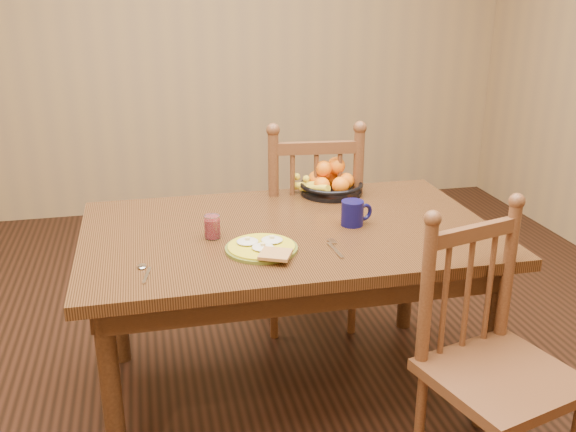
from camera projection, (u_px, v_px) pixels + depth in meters
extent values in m
cube|color=black|center=(288.00, 389.00, 2.79)|extent=(4.50, 5.00, 0.01)
cube|color=olive|center=(211.00, 29.00, 4.62)|extent=(4.50, 0.01, 2.70)
cube|color=black|center=(288.00, 233.00, 2.54)|extent=(1.60, 1.00, 0.04)
cube|color=black|center=(268.00, 215.00, 2.95)|extent=(1.40, 0.04, 0.10)
cube|color=black|center=(315.00, 297.00, 2.18)|extent=(1.40, 0.04, 0.10)
cube|color=black|center=(453.00, 235.00, 2.71)|extent=(0.04, 0.84, 0.10)
cube|color=black|center=(102.00, 267.00, 2.41)|extent=(0.04, 0.84, 0.10)
cylinder|color=black|center=(112.00, 396.00, 2.15)|extent=(0.07, 0.07, 0.70)
cylinder|color=black|center=(490.00, 347.00, 2.45)|extent=(0.07, 0.07, 0.70)
cylinder|color=black|center=(117.00, 291.00, 2.89)|extent=(0.07, 0.07, 0.70)
cylinder|color=black|center=(407.00, 263.00, 3.18)|extent=(0.07, 0.07, 0.70)
cube|color=#442614|center=(309.00, 230.00, 3.22)|extent=(0.52, 0.50, 0.04)
cylinder|color=#442614|center=(338.00, 260.00, 3.51)|extent=(0.04, 0.04, 0.47)
cylinder|color=#442614|center=(267.00, 264.00, 3.46)|extent=(0.04, 0.04, 0.47)
cylinder|color=#442614|center=(353.00, 290.00, 3.16)|extent=(0.04, 0.04, 0.47)
cylinder|color=#442614|center=(274.00, 295.00, 3.12)|extent=(0.04, 0.04, 0.47)
cylinder|color=#442614|center=(358.00, 188.00, 2.96)|extent=(0.05, 0.05, 0.56)
cylinder|color=#442614|center=(274.00, 191.00, 2.91)|extent=(0.05, 0.05, 0.56)
cylinder|color=#442614|center=(316.00, 201.00, 2.95)|extent=(0.02, 0.02, 0.43)
cube|color=#442614|center=(317.00, 148.00, 2.87)|extent=(0.39, 0.07, 0.05)
cube|color=#442614|center=(502.00, 378.00, 2.09)|extent=(0.54, 0.52, 0.04)
cylinder|color=#442614|center=(420.00, 425.00, 2.23)|extent=(0.04, 0.04, 0.43)
cylinder|color=#442614|center=(496.00, 395.00, 2.39)|extent=(0.04, 0.04, 0.43)
cylinder|color=#442614|center=(426.00, 294.00, 2.07)|extent=(0.04, 0.04, 0.52)
cylinder|color=#442614|center=(508.00, 272.00, 2.23)|extent=(0.04, 0.04, 0.52)
cylinder|color=#442614|center=(467.00, 296.00, 2.17)|extent=(0.02, 0.02, 0.40)
cube|color=#442614|center=(474.00, 233.00, 2.09)|extent=(0.36, 0.12, 0.05)
cylinder|color=#59601E|center=(261.00, 249.00, 2.32)|extent=(0.26, 0.26, 0.01)
cylinder|color=gold|center=(261.00, 247.00, 2.32)|extent=(0.24, 0.24, 0.01)
ellipsoid|color=silver|center=(247.00, 241.00, 2.34)|extent=(0.08, 0.08, 0.01)
cube|color=#F2E08C|center=(247.00, 239.00, 2.33)|extent=(0.02, 0.02, 0.01)
ellipsoid|color=silver|center=(272.00, 240.00, 2.35)|extent=(0.08, 0.08, 0.01)
cube|color=#F2E08C|center=(272.00, 237.00, 2.35)|extent=(0.02, 0.02, 0.01)
ellipsoid|color=silver|center=(263.00, 247.00, 2.29)|extent=(0.08, 0.08, 0.01)
cube|color=#F2E08C|center=(263.00, 244.00, 2.28)|extent=(0.02, 0.02, 0.01)
cube|color=brown|center=(275.00, 254.00, 2.22)|extent=(0.14, 0.13, 0.01)
cube|color=silver|center=(335.00, 250.00, 2.31)|extent=(0.02, 0.15, 0.00)
cube|color=silver|center=(332.00, 241.00, 2.39)|extent=(0.03, 0.05, 0.00)
cube|color=silver|center=(147.00, 275.00, 2.11)|extent=(0.03, 0.12, 0.00)
ellipsoid|color=silver|center=(142.00, 266.00, 2.18)|extent=(0.03, 0.04, 0.01)
cylinder|color=#0A0936|center=(352.00, 213.00, 2.55)|extent=(0.09, 0.09, 0.10)
torus|color=#0A0936|center=(365.00, 212.00, 2.56)|extent=(0.07, 0.04, 0.07)
cylinder|color=black|center=(353.00, 202.00, 2.53)|extent=(0.08, 0.08, 0.00)
cylinder|color=silver|center=(212.00, 227.00, 2.42)|extent=(0.06, 0.06, 0.09)
cylinder|color=maroon|center=(212.00, 228.00, 2.42)|extent=(0.05, 0.05, 0.07)
cylinder|color=black|center=(331.00, 192.00, 2.94)|extent=(0.28, 0.28, 0.02)
torus|color=black|center=(331.00, 184.00, 2.92)|extent=(0.29, 0.29, 0.02)
cylinder|color=black|center=(331.00, 193.00, 2.94)|extent=(0.10, 0.10, 0.01)
sphere|color=orange|center=(346.00, 181.00, 2.94)|extent=(0.07, 0.07, 0.07)
sphere|color=orange|center=(332.00, 177.00, 2.99)|extent=(0.08, 0.08, 0.08)
sphere|color=orange|center=(317.00, 179.00, 2.95)|extent=(0.08, 0.08, 0.08)
sphere|color=orange|center=(322.00, 185.00, 2.87)|extent=(0.07, 0.07, 0.07)
sphere|color=orange|center=(340.00, 185.00, 2.86)|extent=(0.08, 0.08, 0.08)
sphere|color=orange|center=(336.00, 166.00, 2.93)|extent=(0.08, 0.08, 0.08)
sphere|color=orange|center=(324.00, 169.00, 2.90)|extent=(0.07, 0.07, 0.07)
cylinder|color=yellow|center=(315.00, 188.00, 2.87)|extent=(0.10, 0.17, 0.07)
cylinder|color=yellow|center=(308.00, 185.00, 2.91)|extent=(0.14, 0.15, 0.07)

